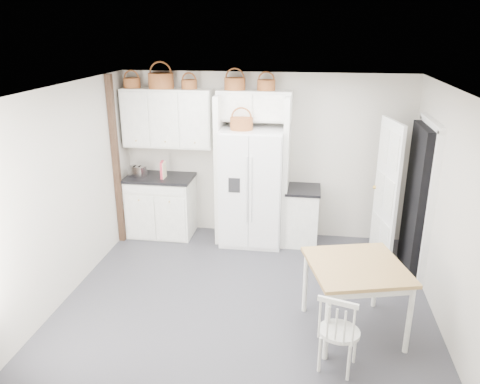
# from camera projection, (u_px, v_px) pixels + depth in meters

# --- Properties ---
(floor) EXTENTS (4.50, 4.50, 0.00)m
(floor) POSITION_uv_depth(u_px,v_px,m) (247.00, 296.00, 5.96)
(floor) COLOR #39393F
(floor) RESTS_ON ground
(ceiling) EXTENTS (4.50, 4.50, 0.00)m
(ceiling) POSITION_uv_depth(u_px,v_px,m) (248.00, 88.00, 5.09)
(ceiling) COLOR white
(ceiling) RESTS_ON wall_back
(wall_back) EXTENTS (4.50, 0.00, 4.50)m
(wall_back) POSITION_uv_depth(u_px,v_px,m) (265.00, 156.00, 7.39)
(wall_back) COLOR #B3B0A5
(wall_back) RESTS_ON floor
(wall_left) EXTENTS (0.00, 4.00, 4.00)m
(wall_left) POSITION_uv_depth(u_px,v_px,m) (69.00, 191.00, 5.84)
(wall_left) COLOR #B3B0A5
(wall_left) RESTS_ON floor
(wall_right) EXTENTS (0.00, 4.00, 4.00)m
(wall_right) POSITION_uv_depth(u_px,v_px,m) (448.00, 211.00, 5.21)
(wall_right) COLOR #B3B0A5
(wall_right) RESTS_ON floor
(refrigerator) EXTENTS (0.94, 0.75, 1.81)m
(refrigerator) POSITION_uv_depth(u_px,v_px,m) (252.00, 187.00, 7.21)
(refrigerator) COLOR white
(refrigerator) RESTS_ON floor
(base_cab_left) EXTENTS (1.02, 0.65, 0.95)m
(base_cab_left) POSITION_uv_depth(u_px,v_px,m) (162.00, 206.00, 7.61)
(base_cab_left) COLOR silver
(base_cab_left) RESTS_ON floor
(base_cab_right) EXTENTS (0.49, 0.59, 0.86)m
(base_cab_right) POSITION_uv_depth(u_px,v_px,m) (302.00, 217.00, 7.31)
(base_cab_right) COLOR silver
(base_cab_right) RESTS_ON floor
(dining_table) EXTENTS (1.21, 1.21, 0.82)m
(dining_table) POSITION_uv_depth(u_px,v_px,m) (354.00, 298.00, 5.15)
(dining_table) COLOR olive
(dining_table) RESTS_ON floor
(windsor_chair) EXTENTS (0.50, 0.47, 0.84)m
(windsor_chair) POSITION_uv_depth(u_px,v_px,m) (339.00, 332.00, 4.57)
(windsor_chair) COLOR silver
(windsor_chair) RESTS_ON floor
(counter_left) EXTENTS (1.07, 0.69, 0.04)m
(counter_left) POSITION_uv_depth(u_px,v_px,m) (160.00, 177.00, 7.45)
(counter_left) COLOR black
(counter_left) RESTS_ON base_cab_left
(counter_right) EXTENTS (0.53, 0.63, 0.04)m
(counter_right) POSITION_uv_depth(u_px,v_px,m) (303.00, 190.00, 7.16)
(counter_right) COLOR black
(counter_right) RESTS_ON base_cab_right
(toaster) EXTENTS (0.29, 0.21, 0.18)m
(toaster) POSITION_uv_depth(u_px,v_px,m) (137.00, 172.00, 7.37)
(toaster) COLOR silver
(toaster) RESTS_ON counter_left
(cookbook_red) EXTENTS (0.06, 0.18, 0.27)m
(cookbook_red) POSITION_uv_depth(u_px,v_px,m) (162.00, 170.00, 7.31)
(cookbook_red) COLOR #B82D3F
(cookbook_red) RESTS_ON counter_left
(cookbook_cream) EXTENTS (0.04, 0.17, 0.25)m
(cookbook_cream) POSITION_uv_depth(u_px,v_px,m) (164.00, 170.00, 7.31)
(cookbook_cream) COLOR beige
(cookbook_cream) RESTS_ON counter_left
(basket_upper_a) EXTENTS (0.26, 0.26, 0.15)m
(basket_upper_a) POSITION_uv_depth(u_px,v_px,m) (132.00, 83.00, 7.14)
(basket_upper_a) COLOR brown
(basket_upper_a) RESTS_ON upper_cabinet
(basket_upper_b) EXTENTS (0.39, 0.39, 0.23)m
(basket_upper_b) POSITION_uv_depth(u_px,v_px,m) (161.00, 81.00, 7.06)
(basket_upper_b) COLOR brown
(basket_upper_b) RESTS_ON upper_cabinet
(basket_upper_c) EXTENTS (0.24, 0.24, 0.14)m
(basket_upper_c) POSITION_uv_depth(u_px,v_px,m) (189.00, 84.00, 7.01)
(basket_upper_c) COLOR brown
(basket_upper_c) RESTS_ON upper_cabinet
(basket_bridge_a) EXTENTS (0.31, 0.31, 0.18)m
(basket_bridge_a) POSITION_uv_depth(u_px,v_px,m) (235.00, 84.00, 6.91)
(basket_bridge_a) COLOR brown
(basket_bridge_a) RESTS_ON bridge_cabinet
(basket_bridge_b) EXTENTS (0.27, 0.27, 0.15)m
(basket_bridge_b) POSITION_uv_depth(u_px,v_px,m) (266.00, 85.00, 6.85)
(basket_bridge_b) COLOR brown
(basket_bridge_b) RESTS_ON bridge_cabinet
(basket_fridge_a) EXTENTS (0.33, 0.33, 0.18)m
(basket_fridge_a) POSITION_uv_depth(u_px,v_px,m) (241.00, 124.00, 6.81)
(basket_fridge_a) COLOR brown
(basket_fridge_a) RESTS_ON refrigerator
(upper_cabinet) EXTENTS (1.40, 0.34, 0.90)m
(upper_cabinet) POSITION_uv_depth(u_px,v_px,m) (168.00, 118.00, 7.24)
(upper_cabinet) COLOR silver
(upper_cabinet) RESTS_ON wall_back
(bridge_cabinet) EXTENTS (1.12, 0.34, 0.45)m
(bridge_cabinet) POSITION_uv_depth(u_px,v_px,m) (254.00, 105.00, 6.97)
(bridge_cabinet) COLOR silver
(bridge_cabinet) RESTS_ON wall_back
(fridge_panel_left) EXTENTS (0.08, 0.60, 2.30)m
(fridge_panel_left) POSITION_uv_depth(u_px,v_px,m) (220.00, 169.00, 7.25)
(fridge_panel_left) COLOR silver
(fridge_panel_left) RESTS_ON floor
(fridge_panel_right) EXTENTS (0.08, 0.60, 2.30)m
(fridge_panel_right) POSITION_uv_depth(u_px,v_px,m) (286.00, 172.00, 7.11)
(fridge_panel_right) COLOR silver
(fridge_panel_right) RESTS_ON floor
(trim_post) EXTENTS (0.09, 0.09, 2.60)m
(trim_post) POSITION_uv_depth(u_px,v_px,m) (116.00, 162.00, 7.09)
(trim_post) COLOR black
(trim_post) RESTS_ON floor
(doorway_void) EXTENTS (0.18, 0.85, 2.05)m
(doorway_void) POSITION_uv_depth(u_px,v_px,m) (418.00, 202.00, 6.24)
(doorway_void) COLOR black
(doorway_void) RESTS_ON floor
(door_slab) EXTENTS (0.21, 0.79, 2.05)m
(door_slab) POSITION_uv_depth(u_px,v_px,m) (386.00, 192.00, 6.61)
(door_slab) COLOR white
(door_slab) RESTS_ON floor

